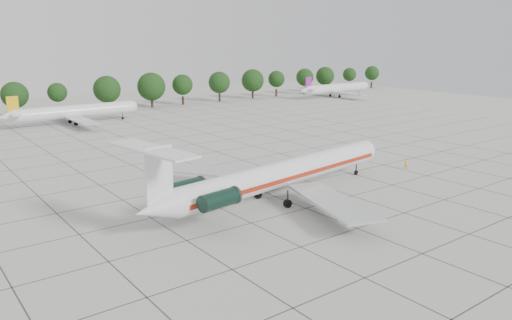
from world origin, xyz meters
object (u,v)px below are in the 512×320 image
(main_airliner, at_px, (276,175))
(ground_crew, at_px, (406,163))
(bg_airliner_c, at_px, (75,112))
(bg_airliner_e, at_px, (337,88))

(main_airliner, bearing_deg, ground_crew, -7.39)
(ground_crew, xyz_separation_m, bg_airliner_c, (-27.23, 72.27, 2.05))
(bg_airliner_c, relative_size, bg_airliner_e, 1.00)
(ground_crew, relative_size, bg_airliner_e, 0.06)
(bg_airliner_c, bearing_deg, ground_crew, -69.35)
(main_airliner, height_order, ground_crew, main_airliner)
(bg_airliner_c, height_order, bg_airliner_e, same)
(ground_crew, relative_size, bg_airliner_c, 0.06)
(main_airliner, distance_m, bg_airliner_e, 116.15)
(bg_airliner_c, bearing_deg, bg_airliner_e, 1.70)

